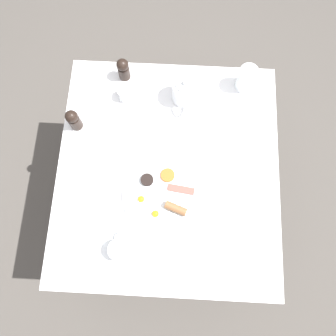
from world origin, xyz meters
TOP-DOWN VIEW (x-y plane):
  - ground_plane at (0.00, 0.00)m, footprint 8.00×8.00m
  - table at (0.00, 0.00)m, footprint 0.90×0.97m
  - breakfast_plate at (-0.02, -0.11)m, footprint 0.31×0.31m
  - teapot_near at (0.05, 0.32)m, footprint 0.10×0.19m
  - teacup_with_saucer_left at (-0.16, -0.33)m, footprint 0.14×0.14m
  - water_glass_tall at (0.31, 0.40)m, footprint 0.08×0.08m
  - creamer_jug at (-0.20, 0.32)m, footprint 0.08×0.06m
  - pepper_grinder at (-0.21, 0.42)m, footprint 0.05×0.05m
  - salt_grinder at (-0.39, 0.17)m, footprint 0.05×0.05m
  - fork_by_plate at (-0.21, 0.16)m, footprint 0.16×0.08m
  - knife_by_plate at (0.28, -0.17)m, footprint 0.13×0.20m
  - spoon_for_tea at (0.20, 0.18)m, footprint 0.16×0.03m
  - fork_spare at (-0.29, -0.07)m, footprint 0.18×0.07m

SIDE VIEW (x-z plane):
  - ground_plane at x=0.00m, z-range 0.00..0.00m
  - table at x=0.00m, z-range 0.28..0.99m
  - fork_by_plate at x=-0.21m, z-range 0.71..0.71m
  - knife_by_plate at x=0.28m, z-range 0.71..0.71m
  - spoon_for_tea at x=0.20m, z-range 0.71..0.71m
  - fork_spare at x=-0.29m, z-range 0.71..0.71m
  - breakfast_plate at x=-0.02m, z-range 0.69..0.74m
  - teacup_with_saucer_left at x=-0.16m, z-range 0.70..0.76m
  - creamer_jug at x=-0.20m, z-range 0.71..0.76m
  - teapot_near at x=0.05m, z-range 0.70..0.83m
  - pepper_grinder at x=-0.21m, z-range 0.71..0.82m
  - salt_grinder at x=-0.39m, z-range 0.71..0.82m
  - water_glass_tall at x=0.31m, z-range 0.71..0.82m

